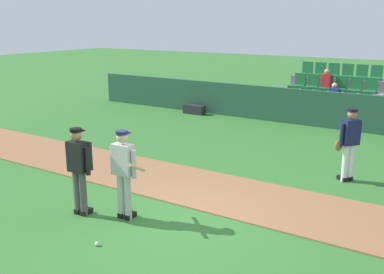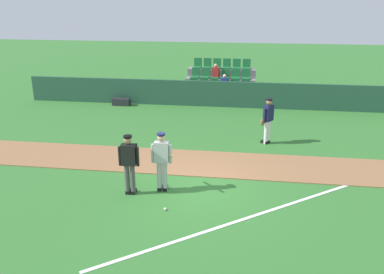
{
  "view_description": "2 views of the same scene",
  "coord_description": "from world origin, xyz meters",
  "px_view_note": "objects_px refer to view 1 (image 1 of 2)",
  "views": [
    {
      "loc": [
        4.5,
        -6.38,
        3.74
      ],
      "look_at": [
        -0.42,
        1.42,
        1.3
      ],
      "focal_mm": 41.39,
      "sensor_mm": 36.0,
      "label": 1
    },
    {
      "loc": [
        1.46,
        -10.49,
        5.28
      ],
      "look_at": [
        -0.25,
        1.66,
        0.97
      ],
      "focal_mm": 37.16,
      "sensor_mm": 36.0,
      "label": 2
    }
  ],
  "objects_px": {
    "batter_grey_jersey": "(124,171)",
    "equipment_bag": "(194,109)",
    "runner_navy_jersey": "(349,142)",
    "umpire_home_plate": "(79,166)",
    "baseball": "(97,244)"
  },
  "relations": [
    {
      "from": "batter_grey_jersey",
      "to": "equipment_bag",
      "type": "xyz_separation_m",
      "value": [
        -4.14,
        9.16,
        -0.79
      ]
    },
    {
      "from": "runner_navy_jersey",
      "to": "equipment_bag",
      "type": "relative_size",
      "value": 1.96
    },
    {
      "from": "batter_grey_jersey",
      "to": "umpire_home_plate",
      "type": "bearing_deg",
      "value": -160.18
    },
    {
      "from": "runner_navy_jersey",
      "to": "baseball",
      "type": "height_order",
      "value": "runner_navy_jersey"
    },
    {
      "from": "umpire_home_plate",
      "to": "runner_navy_jersey",
      "type": "xyz_separation_m",
      "value": [
        3.97,
        4.74,
        -0.04
      ]
    },
    {
      "from": "umpire_home_plate",
      "to": "runner_navy_jersey",
      "type": "distance_m",
      "value": 6.18
    },
    {
      "from": "equipment_bag",
      "to": "umpire_home_plate",
      "type": "bearing_deg",
      "value": -70.91
    },
    {
      "from": "batter_grey_jersey",
      "to": "runner_navy_jersey",
      "type": "distance_m",
      "value": 5.41
    },
    {
      "from": "batter_grey_jersey",
      "to": "runner_navy_jersey",
      "type": "bearing_deg",
      "value": 54.92
    },
    {
      "from": "baseball",
      "to": "equipment_bag",
      "type": "bearing_deg",
      "value": 113.38
    },
    {
      "from": "batter_grey_jersey",
      "to": "equipment_bag",
      "type": "height_order",
      "value": "batter_grey_jersey"
    },
    {
      "from": "runner_navy_jersey",
      "to": "baseball",
      "type": "xyz_separation_m",
      "value": [
        -2.81,
        -5.53,
        -0.93
      ]
    },
    {
      "from": "baseball",
      "to": "equipment_bag",
      "type": "distance_m",
      "value": 11.18
    },
    {
      "from": "runner_navy_jersey",
      "to": "umpire_home_plate",
      "type": "bearing_deg",
      "value": -129.97
    },
    {
      "from": "baseball",
      "to": "runner_navy_jersey",
      "type": "bearing_deg",
      "value": 63.08
    }
  ]
}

